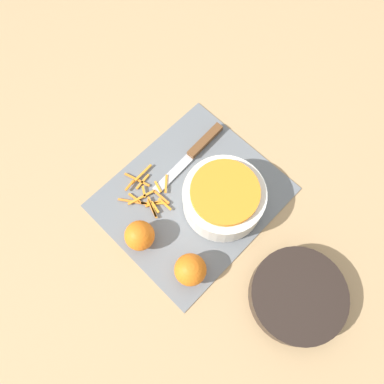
% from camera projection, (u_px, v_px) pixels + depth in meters
% --- Properties ---
extents(ground_plane, '(4.00, 4.00, 0.00)m').
position_uv_depth(ground_plane, '(192.00, 197.00, 0.89)').
color(ground_plane, tan).
extents(cutting_board, '(0.40, 0.34, 0.01)m').
position_uv_depth(cutting_board, '(192.00, 197.00, 0.89)').
color(cutting_board, slate).
rests_on(cutting_board, ground_plane).
extents(bowl_speckled, '(0.19, 0.19, 0.09)m').
position_uv_depth(bowl_speckled, '(224.00, 198.00, 0.84)').
color(bowl_speckled, silver).
rests_on(bowl_speckled, cutting_board).
extents(bowl_dark, '(0.20, 0.20, 0.05)m').
position_uv_depth(bowl_dark, '(297.00, 296.00, 0.79)').
color(bowl_dark, black).
rests_on(bowl_dark, ground_plane).
extents(knife, '(0.24, 0.03, 0.02)m').
position_uv_depth(knife, '(199.00, 147.00, 0.92)').
color(knife, brown).
rests_on(knife, cutting_board).
extents(orange_left, '(0.07, 0.07, 0.07)m').
position_uv_depth(orange_left, '(190.00, 270.00, 0.79)').
color(orange_left, orange).
rests_on(orange_left, cutting_board).
extents(orange_right, '(0.07, 0.07, 0.07)m').
position_uv_depth(orange_right, '(140.00, 236.00, 0.82)').
color(orange_right, orange).
rests_on(orange_right, cutting_board).
extents(peel_pile, '(0.13, 0.15, 0.01)m').
position_uv_depth(peel_pile, '(147.00, 194.00, 0.88)').
color(peel_pile, orange).
rests_on(peel_pile, cutting_board).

